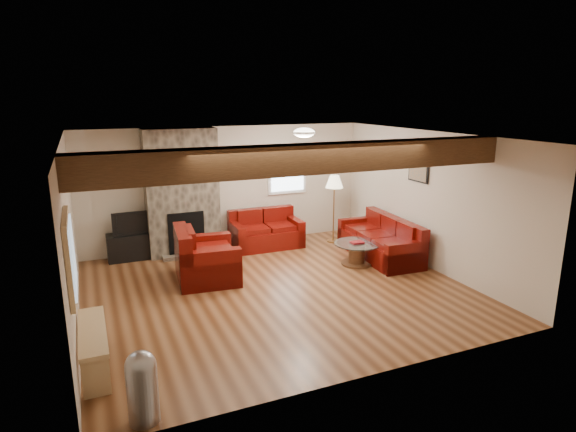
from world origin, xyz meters
The scene contains 18 objects.
room centered at (0.00, 0.00, 1.25)m, with size 8.00×8.00×8.00m.
oak_beam centered at (0.00, -1.25, 2.31)m, with size 6.00×0.36×0.38m, color #362010.
chimney_breast centered at (-1.00, 2.49, 1.22)m, with size 1.40×0.67×2.50m.
back_window centered at (1.35, 2.71, 1.55)m, with size 0.90×0.08×1.10m, color white, non-canonical shape.
hatch_window centered at (-2.96, -1.50, 1.45)m, with size 0.08×1.00×0.90m, color tan, non-canonical shape.
ceiling_dome centered at (0.90, 0.90, 2.44)m, with size 0.40×0.40×0.18m, color white, non-canonical shape.
artwork_back centered at (0.15, 2.71, 1.70)m, with size 0.42×0.06×0.52m, color black, non-canonical shape.
artwork_right centered at (2.96, 0.30, 1.75)m, with size 0.06×0.55×0.42m, color black, non-canonical shape.
sofa_three centered at (2.48, 0.74, 0.39)m, with size 2.03×0.85×0.78m, color #4E0505, non-canonical shape.
loveseat centered at (0.66, 2.23, 0.39)m, with size 1.45×0.83×0.77m, color #4E0505, non-canonical shape.
armchair_red centered at (-0.93, 0.89, 0.46)m, with size 1.15×1.00×0.93m, color #4E0505, non-canonical shape.
coffee_table centered at (1.84, 0.53, 0.21)m, with size 0.86×0.86×0.45m.
tv_cabinet centered at (-1.96, 2.53, 0.26)m, with size 1.02×0.41×0.51m, color black.
television centered at (-1.96, 2.53, 0.74)m, with size 0.78×0.10×0.45m, color black.
floor_lamp centered at (2.13, 1.99, 1.25)m, with size 0.37×0.37×1.46m.
pine_bench centered at (-2.83, -1.34, 0.24)m, with size 0.30×1.29×0.48m, color tan, non-canonical shape.
pedal_bin centered at (-2.42, -2.55, 0.38)m, with size 0.30×0.30×0.75m, color #9E9EA2, non-canonical shape.
coal_bucket centered at (-0.97, 2.13, 0.15)m, with size 0.33×0.33×0.31m, color slate, non-canonical shape.
Camera 1 is at (-2.74, -6.87, 3.11)m, focal length 30.00 mm.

